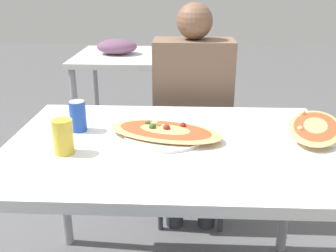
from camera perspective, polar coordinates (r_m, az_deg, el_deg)
The scene contains 8 objects.
dining_table at distance 1.52m, azimuth 0.48°, elevation -4.99°, with size 1.25×0.87×0.77m.
chair_far_seated at distance 2.29m, azimuth 3.45°, elevation -0.91°, with size 0.40×0.40×0.88m.
person_seated at distance 2.12m, azimuth 3.61°, elevation 3.55°, with size 0.42×0.25×1.24m.
pizza_main at distance 1.53m, azimuth -0.46°, elevation -0.92°, with size 0.50×0.35×0.06m.
soda_can at distance 1.62m, azimuth -12.94°, elevation 1.40°, with size 0.07×0.07×0.12m.
drink_glass at distance 1.42m, azimuth -14.98°, elevation -1.51°, with size 0.07×0.07×0.13m.
pizza_second at distance 1.68m, azimuth 20.55°, elevation -0.31°, with size 0.33×0.47×0.05m.
background_table at distance 3.22m, azimuth -4.10°, elevation 9.29°, with size 1.10×0.80×0.89m.
Camera 1 is at (0.05, -1.37, 1.36)m, focal length 42.00 mm.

